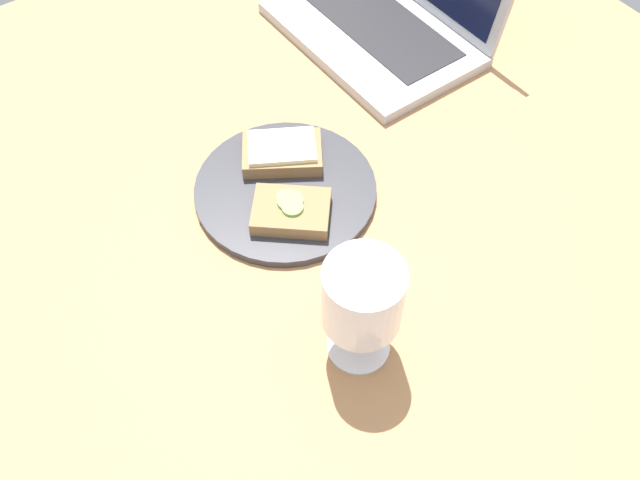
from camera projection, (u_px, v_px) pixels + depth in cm
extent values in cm
cube|color=#B27F51|center=(319.00, 237.00, 93.53)|extent=(140.00, 140.00, 3.00)
cylinder|color=#333338|center=(287.00, 189.00, 95.56)|extent=(24.42, 24.42, 1.23)
cube|color=#937047|center=(291.00, 211.00, 91.25)|extent=(11.84, 12.11, 2.03)
cylinder|color=#6BB74C|center=(287.00, 198.00, 91.06)|extent=(2.82, 2.82, 0.34)
cylinder|color=#6BB74C|center=(292.00, 207.00, 90.07)|extent=(2.78, 2.78, 0.42)
cylinder|color=#6BB74C|center=(290.00, 201.00, 90.70)|extent=(3.40, 3.40, 0.45)
cube|color=#937047|center=(282.00, 153.00, 97.23)|extent=(12.03, 13.00, 2.05)
cube|color=#F4EAB7|center=(282.00, 146.00, 96.14)|extent=(10.00, 11.02, 0.64)
cylinder|color=white|center=(358.00, 346.00, 82.20)|extent=(7.31, 7.31, 0.40)
cylinder|color=white|center=(360.00, 331.00, 79.43)|extent=(0.97, 0.97, 6.46)
cylinder|color=white|center=(363.00, 297.00, 73.44)|extent=(8.73, 8.73, 8.38)
cylinder|color=white|center=(362.00, 306.00, 74.94)|extent=(8.03, 8.03, 4.66)
cube|color=#ADAFB5|center=(371.00, 34.00, 114.40)|extent=(33.22, 21.60, 1.81)
cube|color=#232326|center=(381.00, 24.00, 114.28)|extent=(27.24, 11.88, 0.16)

